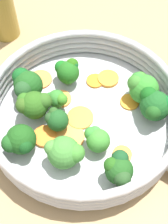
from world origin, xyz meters
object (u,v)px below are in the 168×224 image
carrot_slice_7 (122,155)px  broccoli_floret_0 (155,105)px  broccoli_floret_1 (67,71)px  carrot_slice_5 (70,137)px  broccoli_floret_9 (20,141)px  broccoli_floret_7 (57,120)px  broccoli_floret_3 (33,104)px  skillet (84,119)px  carrot_slice_4 (45,136)px  broccoli_floret_4 (95,139)px  carrot_slice_0 (80,117)px  carrot_slice_8 (108,79)px  broccoli_floret_2 (57,99)px  carrot_slice_2 (95,81)px  carrot_slice_1 (61,99)px  broccoli_floret_8 (65,152)px  broccoli_floret_10 (118,169)px  carrot_slice_3 (129,100)px  broccoli_floret_5 (26,84)px  broccoli_floret_6 (143,88)px  carrot_slice_6 (40,79)px

carrot_slice_7 → broccoli_floret_0: 0.09m
broccoli_floret_1 → broccoli_floret_0: bearing=41.2°
carrot_slice_5 → broccoli_floret_9: bearing=-95.2°
broccoli_floret_7 → broccoli_floret_9: size_ratio=0.79×
broccoli_floret_1 → broccoli_floret_9: 0.14m
carrot_slice_5 → broccoli_floret_3: bearing=-145.4°
skillet → broccoli_floret_7: broccoli_floret_7 is taller
broccoli_floret_0 → broccoli_floret_1: broccoli_floret_0 is taller
carrot_slice_4 → broccoli_floret_7: size_ratio=0.92×
broccoli_floret_7 → carrot_slice_4: bearing=-67.9°
broccoli_floret_0 → broccoli_floret_4: (0.02, -0.11, -0.01)m
carrot_slice_0 → carrot_slice_5: size_ratio=0.93×
carrot_slice_5 → carrot_slice_8: (-0.08, 0.10, 0.00)m
carrot_slice_5 → broccoli_floret_2: (-0.06, 0.00, 0.02)m
carrot_slice_2 → carrot_slice_7: size_ratio=1.03×
broccoli_floret_0 → broccoli_floret_7: broccoli_floret_0 is taller
carrot_slice_2 → carrot_slice_5: 0.12m
carrot_slice_1 → broccoli_floret_8: (0.11, -0.03, 0.03)m
carrot_slice_4 → broccoli_floret_1: 0.12m
broccoli_floret_4 → broccoli_floret_10: 0.06m
carrot_slice_3 → carrot_slice_7: (0.09, -0.05, 0.00)m
carrot_slice_0 → carrot_slice_5: (0.03, -0.03, -0.00)m
carrot_slice_1 → broccoli_floret_5: 0.06m
broccoli_floret_6 → carrot_slice_2: bearing=-136.5°
carrot_slice_6 → broccoli_floret_5: broccoli_floret_5 is taller
broccoli_floret_8 → broccoli_floret_6: bearing=112.7°
carrot_slice_2 → broccoli_floret_2: bearing=-70.2°
carrot_slice_4 → carrot_slice_7: carrot_slice_4 is taller
carrot_slice_6 → broccoli_floret_7: bearing=-0.7°
carrot_slice_4 → broccoli_floret_7: broccoli_floret_7 is taller
broccoli_floret_1 → broccoli_floret_3: 0.09m
carrot_slice_0 → carrot_slice_5: bearing=-43.6°
carrot_slice_3 → carrot_slice_5: same height
carrot_slice_3 → carrot_slice_4: 0.15m
carrot_slice_2 → carrot_slice_5: bearing=-40.9°
carrot_slice_7 → broccoli_floret_7: bearing=-136.6°
carrot_slice_2 → carrot_slice_6: (-0.04, -0.09, -0.00)m
carrot_slice_2 → carrot_slice_8: size_ratio=0.82×
carrot_slice_2 → broccoli_floret_3: broccoli_floret_3 is taller
carrot_slice_7 → broccoli_floret_9: (-0.06, -0.14, 0.02)m
carrot_slice_3 → carrot_slice_5: 0.12m
carrot_slice_2 → broccoli_floret_2: (0.03, -0.08, 0.02)m
broccoli_floret_8 → broccoli_floret_1: bearing=159.5°
carrot_slice_8 → broccoli_floret_6: broccoli_floret_6 is taller
carrot_slice_1 → broccoli_floret_2: broccoli_floret_2 is taller
carrot_slice_0 → broccoli_floret_4: bearing=2.4°
broccoli_floret_5 → broccoli_floret_8: (0.13, 0.02, -0.00)m
carrot_slice_2 → broccoli_floret_7: 0.11m
broccoli_floret_3 → broccoli_floret_10: broccoli_floret_3 is taller
carrot_slice_8 → carrot_slice_2: bearing=-100.2°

